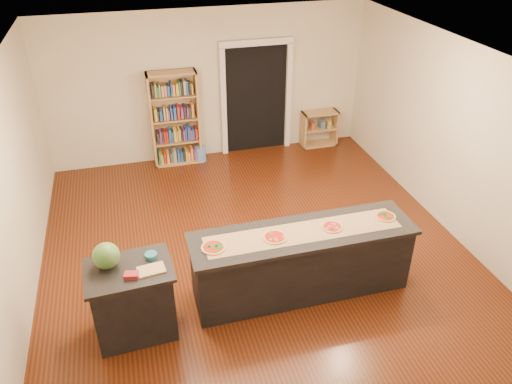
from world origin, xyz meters
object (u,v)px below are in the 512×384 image
object	(u,v)px
waste_bin	(201,154)
watermelon	(106,256)
low_shelf	(319,129)
kitchen_island	(302,261)
bookshelf	(175,119)
side_counter	(133,300)

from	to	relation	value
waste_bin	watermelon	xyz separation A→B (m)	(-1.70, -4.05, 0.94)
low_shelf	waste_bin	bearing A→B (deg)	-178.53
kitchen_island	low_shelf	xyz separation A→B (m)	(1.84, 4.04, -0.10)
kitchen_island	bookshelf	world-z (taller)	bookshelf
bookshelf	low_shelf	size ratio (longest dim) A/B	2.45
waste_bin	kitchen_island	bearing A→B (deg)	-81.22
side_counter	low_shelf	xyz separation A→B (m)	(3.95, 4.21, -0.11)
kitchen_island	low_shelf	distance (m)	4.45
bookshelf	side_counter	bearing A→B (deg)	-104.14
bookshelf	watermelon	world-z (taller)	bookshelf
kitchen_island	side_counter	xyz separation A→B (m)	(-2.10, -0.16, 0.01)
side_counter	waste_bin	distance (m)	4.42
kitchen_island	side_counter	world-z (taller)	side_counter
side_counter	watermelon	distance (m)	0.66
low_shelf	watermelon	distance (m)	5.89
kitchen_island	bookshelf	distance (m)	4.20
side_counter	watermelon	size ratio (longest dim) A/B	3.21
kitchen_island	waste_bin	xyz separation A→B (m)	(-0.62, 3.98, -0.32)
kitchen_island	waste_bin	bearing A→B (deg)	98.69
kitchen_island	watermelon	size ratio (longest dim) A/B	9.46
bookshelf	waste_bin	bearing A→B (deg)	-8.07
kitchen_island	watermelon	xyz separation A→B (m)	(-2.31, -0.07, 0.63)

